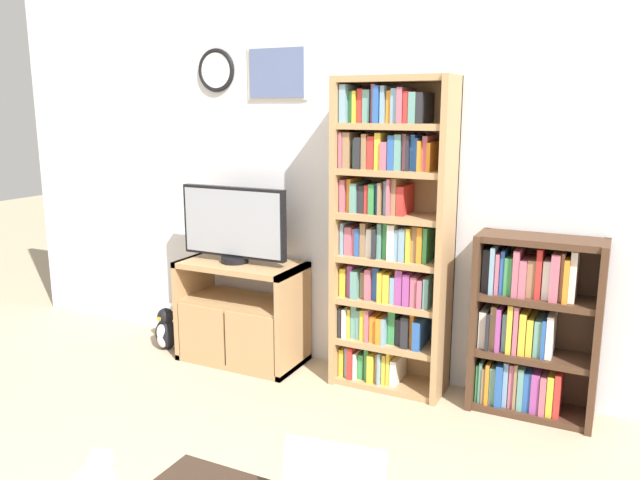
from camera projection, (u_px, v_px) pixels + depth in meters
wall_back at (389, 170)px, 3.80m from camera, size 6.05×0.09×2.60m
tv_stand at (241, 312)px, 4.15m from camera, size 0.82×0.43×0.68m
television at (234, 225)px, 4.04m from camera, size 0.76×0.18×0.50m
bookshelf_tall at (389, 237)px, 3.68m from camera, size 0.68×0.31×1.85m
bookshelf_short at (529, 327)px, 3.43m from camera, size 0.66×0.28×1.00m
penguin_figurine at (166, 331)px, 4.39m from camera, size 0.16×0.14×0.30m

